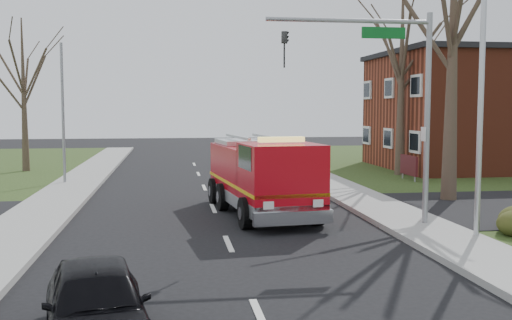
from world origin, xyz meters
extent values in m
plane|color=black|center=(0.00, 0.00, 0.00)|extent=(120.00, 120.00, 0.00)
cube|color=#969691|center=(6.20, 0.00, 0.07)|extent=(2.40, 80.00, 0.15)
cube|color=maroon|center=(19.00, 18.00, 3.50)|extent=(15.00, 10.00, 7.00)
cube|color=black|center=(19.00, 18.00, 7.10)|extent=(15.40, 10.40, 0.30)
cube|color=silver|center=(11.45, 18.00, 2.00)|extent=(0.12, 1.40, 1.20)
cube|color=#441014|center=(10.50, 12.50, 0.90)|extent=(0.12, 2.00, 1.00)
cylinder|color=gray|center=(10.50, 11.70, 0.45)|extent=(0.08, 0.08, 0.90)
cylinder|color=gray|center=(10.50, 13.30, 0.45)|extent=(0.08, 0.08, 0.90)
cone|color=#3A2B22|center=(9.50, 6.00, 6.00)|extent=(0.64, 0.64, 12.00)
cone|color=#3A2B22|center=(11.00, 15.00, 5.25)|extent=(0.56, 0.56, 10.50)
cone|color=#3A2B22|center=(-10.00, 20.00, 4.50)|extent=(0.44, 0.44, 9.00)
cylinder|color=gray|center=(6.50, 1.50, 3.40)|extent=(0.18, 0.18, 6.80)
cylinder|color=gray|center=(3.90, 1.50, 6.50)|extent=(5.20, 0.14, 0.14)
cube|color=#0C591E|center=(5.00, 1.50, 6.15)|extent=(1.40, 0.06, 0.35)
imported|color=black|center=(1.90, 1.50, 6.15)|extent=(0.22, 0.18, 1.10)
cylinder|color=#B7BABF|center=(7.20, -0.50, 4.20)|extent=(0.16, 0.16, 8.40)
cylinder|color=gray|center=(-6.80, 14.00, 3.50)|extent=(0.14, 0.14, 7.00)
cube|color=#B00813|center=(1.52, 5.73, 1.43)|extent=(2.95, 5.06, 1.94)
cube|color=#B00813|center=(1.93, 2.24, 1.57)|extent=(2.67, 2.67, 2.22)
cube|color=#B7BABF|center=(1.65, 4.63, 0.65)|extent=(3.25, 7.45, 0.42)
cube|color=#E5B20C|center=(1.65, 4.63, 1.16)|extent=(3.26, 7.45, 0.11)
cube|color=black|center=(2.04, 1.23, 2.27)|extent=(2.10, 0.34, 0.79)
cube|color=#E5D866|center=(1.93, 2.24, 2.82)|extent=(1.51, 0.49, 0.17)
cylinder|color=black|center=(0.74, 2.01, 0.51)|extent=(0.44, 1.05, 1.02)
cylinder|color=black|center=(3.13, 2.28, 0.51)|extent=(0.44, 1.05, 1.02)
cylinder|color=black|center=(0.13, 7.25, 0.51)|extent=(0.44, 1.05, 1.02)
cylinder|color=black|center=(2.52, 7.53, 0.51)|extent=(0.44, 1.05, 1.02)
imported|color=black|center=(-2.80, -6.91, 0.69)|extent=(2.28, 4.25, 1.38)
camera|label=1|loc=(-1.59, -16.55, 3.84)|focal=42.00mm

